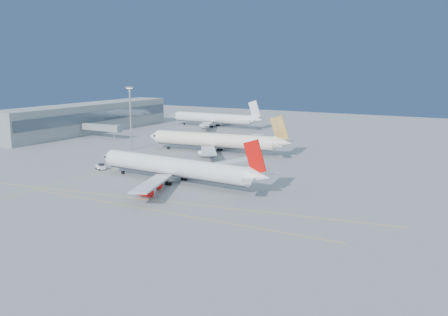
# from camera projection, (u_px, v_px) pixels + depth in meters

# --- Properties ---
(ground) EXTENTS (500.00, 500.00, 0.00)m
(ground) POSITION_uv_depth(u_px,v_px,m) (178.00, 196.00, 135.72)
(ground) COLOR slate
(ground) RESTS_ON ground
(terminal) EXTENTS (18.40, 110.00, 15.00)m
(terminal) POSITION_uv_depth(u_px,v_px,m) (88.00, 118.00, 262.23)
(terminal) COLOR gray
(terminal) RESTS_ON ground
(jet_bridge) EXTENTS (23.60, 3.60, 6.90)m
(jet_bridge) POSITION_uv_depth(u_px,v_px,m) (103.00, 128.00, 241.07)
(jet_bridge) COLOR gray
(jet_bridge) RESTS_ON ground
(taxiway_lines) EXTENTS (118.86, 140.00, 0.02)m
(taxiway_lines) POSITION_uv_depth(u_px,v_px,m) (149.00, 185.00, 148.19)
(taxiway_lines) COLOR gold
(taxiway_lines) RESTS_ON ground
(airliner_virgin) EXTENTS (63.55, 56.92, 15.67)m
(airliner_virgin) POSITION_uv_depth(u_px,v_px,m) (177.00, 168.00, 150.04)
(airliner_virgin) COLOR white
(airliner_virgin) RESTS_ON ground
(airliner_etihad) EXTENTS (62.75, 57.63, 16.37)m
(airliner_etihad) POSITION_uv_depth(u_px,v_px,m) (217.00, 140.00, 201.71)
(airliner_etihad) COLOR #EFE2CB
(airliner_etihad) RESTS_ON ground
(airliner_third) EXTENTS (59.86, 55.39, 16.11)m
(airliner_third) POSITION_uv_depth(u_px,v_px,m) (215.00, 118.00, 285.17)
(airliner_third) COLOR white
(airliner_third) RESTS_ON ground
(pushback_tug) EXTENTS (4.47, 3.67, 2.25)m
(pushback_tug) POSITION_uv_depth(u_px,v_px,m) (101.00, 167.00, 169.60)
(pushback_tug) COLOR white
(pushback_tug) RESTS_ON ground
(light_mast) EXTENTS (2.27, 2.27, 26.26)m
(light_mast) POSITION_uv_depth(u_px,v_px,m) (130.00, 113.00, 206.68)
(light_mast) COLOR gray
(light_mast) RESTS_ON ground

